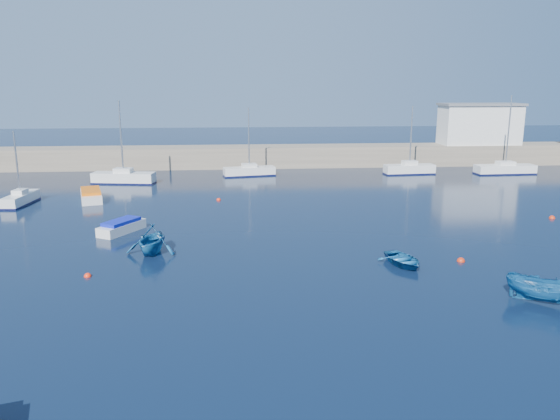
{
  "coord_description": "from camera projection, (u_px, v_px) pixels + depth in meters",
  "views": [
    {
      "loc": [
        -1.98,
        -23.35,
        10.44
      ],
      "look_at": [
        1.19,
        14.43,
        1.6
      ],
      "focal_mm": 35.0,
      "sensor_mm": 36.0,
      "label": 1
    }
  ],
  "objects": [
    {
      "name": "sailboat_8",
      "position": [
        505.0,
        169.0,
        64.15
      ],
      "size": [
        7.03,
        2.18,
        9.07
      ],
      "rotation": [
        0.0,
        0.0,
        1.6
      ],
      "color": "silver",
      "rests_on": "ground"
    },
    {
      "name": "ground",
      "position": [
        280.0,
        315.0,
        25.19
      ],
      "size": [
        220.0,
        220.0,
        0.0
      ],
      "primitive_type": "plane",
      "color": "black",
      "rests_on": "ground"
    },
    {
      "name": "motorboat_2",
      "position": [
        91.0,
        195.0,
        49.74
      ],
      "size": [
        3.02,
        5.21,
        1.01
      ],
      "rotation": [
        0.0,
        0.0,
        0.28
      ],
      "color": "silver",
      "rests_on": "ground"
    },
    {
      "name": "buoy_1",
      "position": [
        461.0,
        261.0,
        32.74
      ],
      "size": [
        0.49,
        0.49,
        0.49
      ],
      "primitive_type": "sphere",
      "color": "red",
      "rests_on": "ground"
    },
    {
      "name": "sailboat_6",
      "position": [
        249.0,
        171.0,
        62.81
      ],
      "size": [
        6.09,
        2.72,
        7.78
      ],
      "rotation": [
        0.0,
        0.0,
        1.76
      ],
      "color": "silver",
      "rests_on": "ground"
    },
    {
      "name": "back_wall",
      "position": [
        250.0,
        157.0,
        69.54
      ],
      "size": [
        96.0,
        4.5,
        2.6
      ],
      "primitive_type": "cube",
      "color": "#7A6F5D",
      "rests_on": "ground"
    },
    {
      "name": "harbor_office",
      "position": [
        480.0,
        125.0,
        71.12
      ],
      "size": [
        10.0,
        4.0,
        5.0
      ],
      "primitive_type": "cube",
      "color": "silver",
      "rests_on": "back_wall"
    },
    {
      "name": "buoy_0",
      "position": [
        88.0,
        277.0,
        30.17
      ],
      "size": [
        0.41,
        0.41,
        0.41
      ],
      "primitive_type": "sphere",
      "color": "#FD290D",
      "rests_on": "ground"
    },
    {
      "name": "dinghy_center",
      "position": [
        403.0,
        260.0,
        31.97
      ],
      "size": [
        2.97,
        3.6,
        0.65
      ],
      "primitive_type": "imported",
      "rotation": [
        0.0,
        0.0,
        0.26
      ],
      "color": "#14538B",
      "rests_on": "ground"
    },
    {
      "name": "buoy_3",
      "position": [
        219.0,
        200.0,
        49.83
      ],
      "size": [
        0.4,
        0.4,
        0.4
      ],
      "primitive_type": "sphere",
      "color": "#FD290D",
      "rests_on": "ground"
    },
    {
      "name": "dinghy_right",
      "position": [
        545.0,
        290.0,
        26.32
      ],
      "size": [
        3.74,
        3.2,
        1.4
      ],
      "primitive_type": "imported",
      "rotation": [
        0.0,
        0.0,
        0.95
      ],
      "color": "#14538B",
      "rests_on": "ground"
    },
    {
      "name": "sailboat_3",
      "position": [
        21.0,
        199.0,
        47.94
      ],
      "size": [
        1.79,
        4.88,
        6.44
      ],
      "rotation": [
        0.0,
        0.0,
        -0.1
      ],
      "color": "silver",
      "rests_on": "ground"
    },
    {
      "name": "sailboat_7",
      "position": [
        409.0,
        169.0,
        64.0
      ],
      "size": [
        5.98,
        2.08,
        7.88
      ],
      "rotation": [
        0.0,
        0.0,
        1.64
      ],
      "color": "silver",
      "rests_on": "ground"
    },
    {
      "name": "sailboat_5",
      "position": [
        124.0,
        177.0,
        58.09
      ],
      "size": [
        6.76,
        2.86,
        8.69
      ],
      "rotation": [
        0.0,
        0.0,
        1.41
      ],
      "color": "silver",
      "rests_on": "ground"
    },
    {
      "name": "motorboat_1",
      "position": [
        122.0,
        227.0,
        38.98
      ],
      "size": [
        3.07,
        3.91,
        0.92
      ],
      "rotation": [
        0.0,
        0.0,
        -0.54
      ],
      "color": "silver",
      "rests_on": "ground"
    },
    {
      "name": "dinghy_left",
      "position": [
        152.0,
        239.0,
        34.01
      ],
      "size": [
        3.65,
        4.05,
        1.89
      ],
      "primitive_type": "imported",
      "rotation": [
        0.0,
        0.0,
        -0.17
      ],
      "color": "#14538B",
      "rests_on": "ground"
    },
    {
      "name": "buoy_4",
      "position": [
        552.0,
        218.0,
        43.11
      ],
      "size": [
        0.48,
        0.48,
        0.48
      ],
      "primitive_type": "sphere",
      "color": "red",
      "rests_on": "ground"
    }
  ]
}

